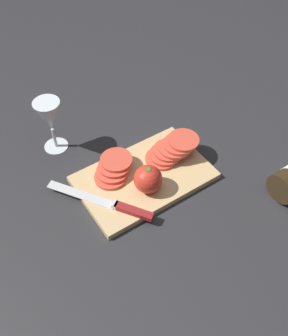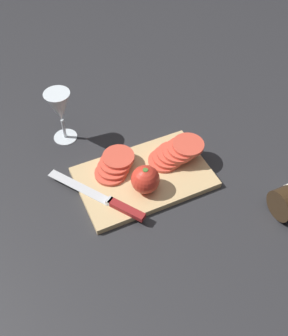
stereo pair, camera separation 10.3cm
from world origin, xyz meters
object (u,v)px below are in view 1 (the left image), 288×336
object	(u,v)px
knife	(120,207)
whole_tomato	(148,179)
tomato_slice_stack_near	(172,149)
tomato_slice_stack_far	(113,168)
wine_glass	(50,118)

from	to	relation	value
knife	whole_tomato	bearing A→B (deg)	-115.62
knife	tomato_slice_stack_near	size ratio (longest dim) A/B	1.66
tomato_slice_stack_near	tomato_slice_stack_far	size ratio (longest dim) A/B	1.28
wine_glass	whole_tomato	world-z (taller)	wine_glass
knife	tomato_slice_stack_far	size ratio (longest dim) A/B	2.13
whole_tomato	tomato_slice_stack_near	bearing A→B (deg)	25.96
whole_tomato	tomato_slice_stack_far	size ratio (longest dim) A/B	0.63
wine_glass	tomato_slice_stack_far	size ratio (longest dim) A/B	1.37
knife	tomato_slice_stack_near	world-z (taller)	tomato_slice_stack_near
tomato_slice_stack_far	wine_glass	bearing A→B (deg)	112.73
whole_tomato	tomato_slice_stack_far	xyz separation A→B (m)	(-0.05, 0.09, -0.02)
wine_glass	whole_tomato	size ratio (longest dim) A/B	2.18
whole_tomato	tomato_slice_stack_near	xyz separation A→B (m)	(0.12, 0.06, -0.01)
knife	tomato_slice_stack_near	bearing A→B (deg)	-105.48
wine_glass	knife	xyz separation A→B (m)	(0.03, -0.30, -0.09)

